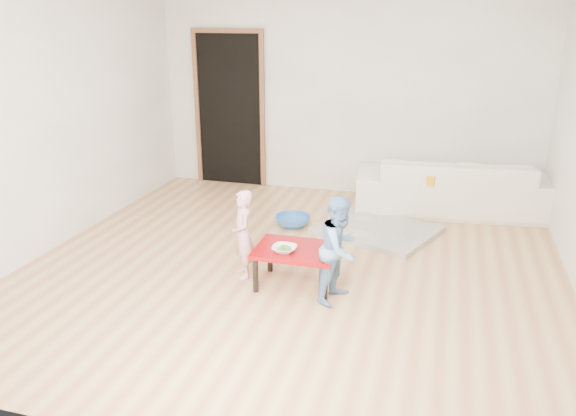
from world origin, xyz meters
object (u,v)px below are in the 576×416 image
at_px(child_blue, 340,249).
at_px(basin, 293,221).
at_px(red_table, 296,267).
at_px(child_pink, 243,234).
at_px(bowl, 284,249).
at_px(sofa, 452,185).

distance_m(child_blue, basin, 1.80).
relative_size(red_table, child_pink, 0.87).
height_order(red_table, child_pink, child_pink).
relative_size(bowl, child_pink, 0.25).
distance_m(red_table, child_blue, 0.52).
xyz_separation_m(bowl, child_blue, (0.49, -0.03, 0.07)).
bearing_deg(bowl, basin, 102.86).
relative_size(sofa, red_table, 3.21).
bearing_deg(child_pink, sofa, 113.51).
bearing_deg(sofa, child_pink, 46.26).
bearing_deg(bowl, red_table, 53.14).
distance_m(bowl, child_pink, 0.46).
bearing_deg(basin, child_pink, -93.77).
bearing_deg(basin, sofa, 31.16).
xyz_separation_m(sofa, red_table, (-1.29, -2.44, -0.16)).
height_order(sofa, child_blue, child_blue).
bearing_deg(child_blue, child_pink, 96.92).
xyz_separation_m(sofa, bowl, (-1.37, -2.54, 0.05)).
relative_size(red_table, basin, 1.79).
xyz_separation_m(child_pink, child_blue, (0.92, -0.19, 0.05)).
height_order(sofa, red_table, sofa).
relative_size(sofa, basin, 5.76).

